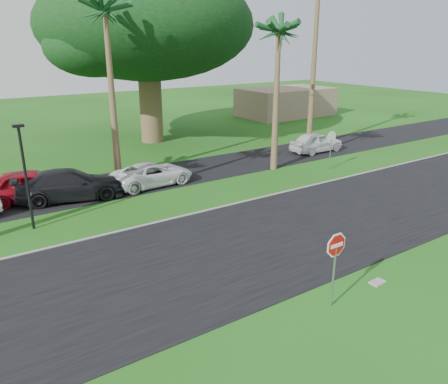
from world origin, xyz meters
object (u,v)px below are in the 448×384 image
stop_sign_near (335,255)px  car_pickup (316,142)px  car_dark (70,185)px  car_red (31,186)px  stop_sign_far (331,142)px  car_minivan (153,174)px

stop_sign_near → car_pickup: stop_sign_near is taller
stop_sign_near → car_dark: (-4.05, 14.42, -0.98)m
car_red → car_dark: 1.92m
car_pickup → stop_sign_far: bearing=145.9°
car_minivan → car_pickup: size_ratio=1.09×
car_red → car_minivan: 6.40m
car_red → stop_sign_far: bearing=-92.6°
car_dark → car_minivan: (4.59, -0.19, -0.14)m
stop_sign_far → car_dark: size_ratio=0.48×
stop_sign_far → car_dark: (-15.55, 3.42, -0.98)m
car_pickup → car_minivan: bearing=92.7°
car_red → car_dark: car_red is taller
car_red → car_minivan: size_ratio=1.05×
stop_sign_near → car_minivan: stop_sign_near is taller
stop_sign_far → car_red: bearing=-13.9°
stop_sign_far → car_dark: 15.95m
stop_sign_far → car_red: stop_sign_far is taller
stop_sign_near → stop_sign_far: bearing=43.7°
car_red → car_minivan: (6.31, -1.05, -0.18)m
stop_sign_near → car_dark: bearing=105.7°
stop_sign_near → car_red: bearing=110.7°
car_dark → car_minivan: bearing=-80.4°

